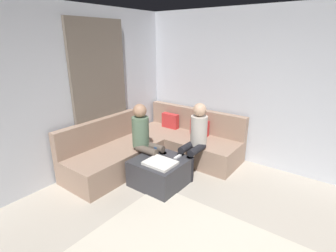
{
  "coord_description": "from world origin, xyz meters",
  "views": [
    {
      "loc": [
        0.7,
        -1.49,
        2.19
      ],
      "look_at": [
        -1.63,
        1.63,
        0.85
      ],
      "focal_mm": 27.35,
      "sensor_mm": 36.0,
      "label": 1
    }
  ],
  "objects_px": {
    "coffee_mug": "(156,149)",
    "sectional_couch": "(157,147)",
    "person_on_couch_side": "(145,137)",
    "ottoman": "(160,171)",
    "person_on_couch_back": "(196,136)",
    "game_remote": "(178,157)"
  },
  "relations": [
    {
      "from": "coffee_mug",
      "to": "sectional_couch",
      "type": "bearing_deg",
      "value": 128.94
    },
    {
      "from": "sectional_couch",
      "to": "person_on_couch_side",
      "type": "relative_size",
      "value": 2.12
    },
    {
      "from": "ottoman",
      "to": "coffee_mug",
      "type": "height_order",
      "value": "coffee_mug"
    },
    {
      "from": "person_on_couch_side",
      "to": "person_on_couch_back",
      "type": "bearing_deg",
      "value": 129.01
    },
    {
      "from": "coffee_mug",
      "to": "game_remote",
      "type": "bearing_deg",
      "value": 5.71
    },
    {
      "from": "ottoman",
      "to": "game_remote",
      "type": "relative_size",
      "value": 5.07
    },
    {
      "from": "coffee_mug",
      "to": "person_on_couch_side",
      "type": "bearing_deg",
      "value": -162.51
    },
    {
      "from": "ottoman",
      "to": "coffee_mug",
      "type": "relative_size",
      "value": 8.0
    },
    {
      "from": "person_on_couch_back",
      "to": "sectional_couch",
      "type": "bearing_deg",
      "value": 3.96
    },
    {
      "from": "ottoman",
      "to": "person_on_couch_back",
      "type": "bearing_deg",
      "value": 69.41
    },
    {
      "from": "game_remote",
      "to": "sectional_couch",
      "type": "bearing_deg",
      "value": 153.11
    },
    {
      "from": "sectional_couch",
      "to": "person_on_couch_back",
      "type": "distance_m",
      "value": 0.88
    },
    {
      "from": "person_on_couch_side",
      "to": "game_remote",
      "type": "bearing_deg",
      "value": 99.53
    },
    {
      "from": "game_remote",
      "to": "person_on_couch_back",
      "type": "xyz_separation_m",
      "value": [
        0.06,
        0.43,
        0.23
      ]
    },
    {
      "from": "sectional_couch",
      "to": "person_on_couch_back",
      "type": "relative_size",
      "value": 2.12
    },
    {
      "from": "game_remote",
      "to": "coffee_mug",
      "type": "bearing_deg",
      "value": -174.29
    },
    {
      "from": "ottoman",
      "to": "coffee_mug",
      "type": "bearing_deg",
      "value": 140.71
    },
    {
      "from": "person_on_couch_side",
      "to": "sectional_couch",
      "type": "bearing_deg",
      "value": -162.54
    },
    {
      "from": "game_remote",
      "to": "person_on_couch_back",
      "type": "bearing_deg",
      "value": 81.61
    },
    {
      "from": "coffee_mug",
      "to": "ottoman",
      "type": "bearing_deg",
      "value": -39.29
    },
    {
      "from": "person_on_couch_back",
      "to": "person_on_couch_side",
      "type": "relative_size",
      "value": 1.0
    },
    {
      "from": "coffee_mug",
      "to": "game_remote",
      "type": "relative_size",
      "value": 0.63
    }
  ]
}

